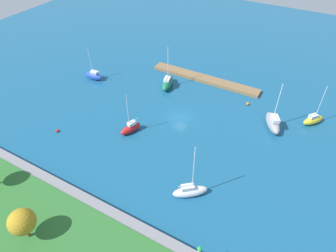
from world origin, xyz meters
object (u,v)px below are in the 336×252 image
(sailboat_red_west_end, at_px, (131,128))
(sailboat_green_outer_mooring, at_px, (168,83))
(park_tree_east, at_px, (22,222))
(sailboat_white_lone_north, at_px, (190,191))
(mooring_buoy_red, at_px, (57,131))
(sailboat_blue_off_beacon, at_px, (94,76))
(pier_dock, at_px, (205,79))
(sailboat_yellow_along_channel, at_px, (313,120))
(sailboat_gray_by_breakwater, at_px, (273,122))
(mooring_buoy_orange, at_px, (248,104))

(sailboat_red_west_end, height_order, sailboat_green_outer_mooring, sailboat_green_outer_mooring)
(park_tree_east, distance_m, sailboat_red_west_end, 25.79)
(sailboat_white_lone_north, xyz_separation_m, mooring_buoy_red, (29.23, -0.81, -0.69))
(sailboat_blue_off_beacon, bearing_deg, pier_dock, -155.33)
(sailboat_white_lone_north, height_order, sailboat_yellow_along_channel, sailboat_white_lone_north)
(sailboat_blue_off_beacon, relative_size, sailboat_white_lone_north, 0.77)
(park_tree_east, relative_size, mooring_buoy_red, 8.30)
(sailboat_gray_by_breakwater, bearing_deg, pier_dock, 32.86)
(sailboat_gray_by_breakwater, relative_size, sailboat_yellow_along_channel, 1.13)
(sailboat_blue_off_beacon, distance_m, mooring_buoy_orange, 37.14)
(sailboat_blue_off_beacon, bearing_deg, sailboat_white_lone_north, 147.43)
(pier_dock, relative_size, sailboat_red_west_end, 3.12)
(sailboat_gray_by_breakwater, bearing_deg, sailboat_blue_off_beacon, 64.51)
(pier_dock, relative_size, mooring_buoy_red, 44.50)
(sailboat_gray_by_breakwater, bearing_deg, mooring_buoy_orange, 22.80)
(sailboat_blue_off_beacon, xyz_separation_m, sailboat_green_outer_mooring, (-17.45, -5.87, 0.17))
(sailboat_blue_off_beacon, xyz_separation_m, sailboat_red_west_end, (-19.21, 11.76, -0.08))
(sailboat_white_lone_north, bearing_deg, mooring_buoy_red, 137.92)
(park_tree_east, distance_m, sailboat_yellow_along_channel, 54.17)
(park_tree_east, xyz_separation_m, sailboat_blue_off_beacon, (20.57, -37.25, -3.59))
(pier_dock, height_order, sailboat_yellow_along_channel, sailboat_yellow_along_channel)
(pier_dock, xyz_separation_m, sailboat_green_outer_mooring, (6.39, 7.08, 0.79))
(sailboat_yellow_along_channel, height_order, mooring_buoy_orange, sailboat_yellow_along_channel)
(mooring_buoy_red, bearing_deg, sailboat_gray_by_breakwater, -148.65)
(sailboat_red_west_end, relative_size, mooring_buoy_orange, 13.11)
(sailboat_green_outer_mooring, bearing_deg, mooring_buoy_orange, -97.49)
(sailboat_white_lone_north, bearing_deg, sailboat_green_outer_mooring, 85.39)
(sailboat_white_lone_north, distance_m, sailboat_gray_by_breakwater, 23.79)
(mooring_buoy_red, bearing_deg, sailboat_green_outer_mooring, -113.41)
(pier_dock, relative_size, sailboat_blue_off_beacon, 3.44)
(park_tree_east, height_order, sailboat_blue_off_beacon, sailboat_blue_off_beacon)
(pier_dock, bearing_deg, park_tree_east, 86.27)
(sailboat_red_west_end, xyz_separation_m, sailboat_yellow_along_channel, (-30.34, -20.13, 0.03))
(sailboat_blue_off_beacon, bearing_deg, mooring_buoy_red, 105.76)
(park_tree_east, bearing_deg, sailboat_red_west_end, -86.96)
(sailboat_red_west_end, bearing_deg, mooring_buoy_red, -41.65)
(sailboat_blue_off_beacon, relative_size, mooring_buoy_red, 12.95)
(sailboat_white_lone_north, distance_m, mooring_buoy_red, 29.25)
(sailboat_red_west_end, distance_m, mooring_buoy_red, 14.39)
(sailboat_white_lone_north, bearing_deg, mooring_buoy_orange, 48.93)
(park_tree_east, height_order, sailboat_white_lone_north, sailboat_white_lone_north)
(park_tree_east, xyz_separation_m, sailboat_white_lone_north, (-15.39, -17.54, -3.60))
(sailboat_yellow_along_channel, height_order, mooring_buoy_red, sailboat_yellow_along_channel)
(sailboat_green_outer_mooring, relative_size, sailboat_yellow_along_channel, 1.14)
(sailboat_yellow_along_channel, distance_m, mooring_buoy_red, 50.77)
(sailboat_red_west_end, height_order, mooring_buoy_red, sailboat_red_west_end)
(sailboat_white_lone_north, distance_m, mooring_buoy_orange, 27.83)
(sailboat_white_lone_north, relative_size, mooring_buoy_red, 16.86)
(mooring_buoy_orange, bearing_deg, park_tree_east, 70.95)
(pier_dock, xyz_separation_m, mooring_buoy_orange, (-12.39, 4.83, -0.05))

